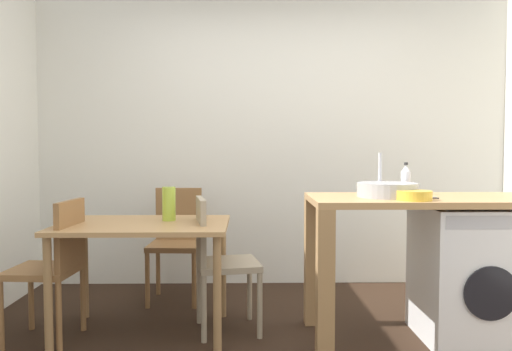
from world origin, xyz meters
name	(u,v)px	position (x,y,z in m)	size (l,w,h in m)	color
wall_back	(273,135)	(0.00, 1.75, 1.35)	(4.60, 0.10, 2.70)	silver
dining_table	(144,237)	(-0.91, 0.48, 0.64)	(1.10, 0.76, 0.74)	tan
chair_person_seat	(55,262)	(-1.46, 0.37, 0.51)	(0.43, 0.43, 0.90)	olive
chair_opposite	(217,256)	(-0.44, 0.51, 0.51)	(0.46, 0.46, 0.90)	gray
chair_spare_by_wall	(177,237)	(-0.81, 1.25, 0.51)	(0.42, 0.42, 0.90)	olive
kitchen_counter	(395,222)	(0.70, 0.35, 0.76)	(1.50, 0.68, 0.92)	tan
washing_machine	(468,273)	(1.18, 0.34, 0.43)	(0.60, 0.61, 0.86)	white
sink_basin	(387,190)	(0.65, 0.35, 0.97)	(0.38, 0.38, 0.09)	#9EA0A5
tap	(380,173)	(0.65, 0.53, 1.06)	(0.02, 0.02, 0.28)	#B2B2B7
bottle_tall_green	(406,180)	(0.82, 0.50, 1.02)	(0.06, 0.06, 0.22)	silver
mixing_bowl	(414,195)	(0.76, 0.15, 0.95)	(0.21, 0.21, 0.06)	gold
vase	(169,204)	(-0.76, 0.58, 0.85)	(0.09, 0.09, 0.23)	#A8C63D
scissors	(426,198)	(0.87, 0.25, 0.92)	(0.15, 0.06, 0.01)	#B2B2B7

